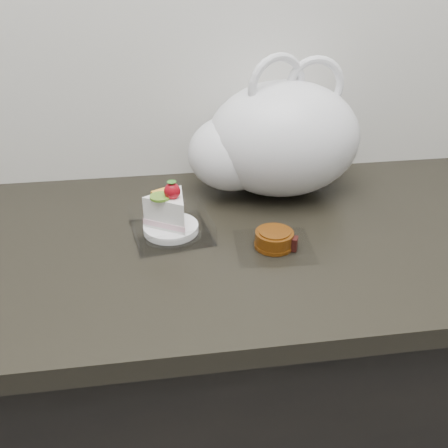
{
  "coord_description": "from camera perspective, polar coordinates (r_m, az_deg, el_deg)",
  "views": [
    {
      "loc": [
        -0.1,
        0.85,
        1.41
      ],
      "look_at": [
        0.02,
        1.66,
        0.94
      ],
      "focal_mm": 40.0,
      "sensor_mm": 36.0,
      "label": 1
    }
  ],
  "objects": [
    {
      "name": "mooncake_wrap",
      "position": [
        0.95,
        5.82,
        -1.9
      ],
      "size": [
        0.15,
        0.15,
        0.03
      ],
      "rotation": [
        0.0,
        0.0,
        0.11
      ],
      "color": "white",
      "rests_on": "counter"
    },
    {
      "name": "plastic_bag",
      "position": [
        1.12,
        5.68,
        9.44
      ],
      "size": [
        0.42,
        0.32,
        0.31
      ],
      "rotation": [
        0.0,
        0.0,
        0.18
      ],
      "color": "white",
      "rests_on": "counter"
    },
    {
      "name": "cake_tray",
      "position": [
        0.99,
        -6.15,
        0.52
      ],
      "size": [
        0.17,
        0.17,
        0.12
      ],
      "rotation": [
        0.0,
        0.0,
        0.16
      ],
      "color": "white",
      "rests_on": "counter"
    },
    {
      "name": "counter",
      "position": [
        1.28,
        -1.16,
        -18.82
      ],
      "size": [
        2.04,
        0.64,
        0.9
      ],
      "color": "black",
      "rests_on": "ground"
    }
  ]
}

